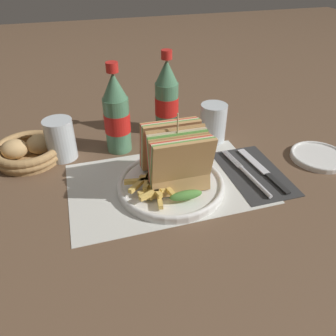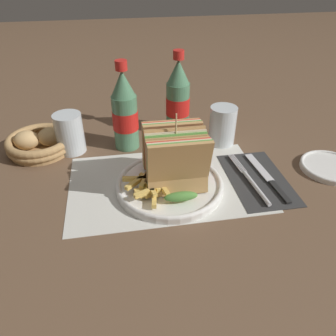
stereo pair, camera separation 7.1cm
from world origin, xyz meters
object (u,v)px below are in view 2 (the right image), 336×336
object	(u,v)px
fork	(252,182)
glass_far	(70,133)
side_saucer	(330,167)
coke_bottle_near	(125,112)
bread_basket	(40,142)
coke_bottle_far	(178,99)
glass_near	(222,128)
plate_main	(170,184)
club_sandwich	(175,158)
knife	(267,177)

from	to	relation	value
fork	glass_far	distance (m)	0.46
glass_far	side_saucer	size ratio (longest dim) A/B	0.75
fork	coke_bottle_near	xyz separation A→B (m)	(-0.26, 0.22, 0.09)
bread_basket	glass_far	bearing A→B (deg)	-10.18
glass_far	coke_bottle_far	bearing A→B (deg)	12.34
glass_near	plate_main	bearing A→B (deg)	-134.46
coke_bottle_far	plate_main	bearing A→B (deg)	-104.61
club_sandwich	bread_basket	world-z (taller)	club_sandwich
coke_bottle_far	side_saucer	distance (m)	0.42
plate_main	glass_near	distance (m)	0.24
fork	side_saucer	distance (m)	0.21
knife	coke_bottle_near	bearing A→B (deg)	141.70
fork	glass_near	xyz separation A→B (m)	(-0.01, 0.19, 0.04)
club_sandwich	coke_bottle_far	world-z (taller)	coke_bottle_far
bread_basket	knife	bearing A→B (deg)	-22.30
club_sandwich	coke_bottle_far	distance (m)	0.27
club_sandwich	side_saucer	bearing A→B (deg)	1.19
club_sandwich	knife	xyz separation A→B (m)	(0.21, -0.00, -0.07)
knife	glass_far	world-z (taller)	glass_far
side_saucer	bread_basket	bearing A→B (deg)	163.51
club_sandwich	bread_basket	distance (m)	0.38
club_sandwich	glass_near	xyz separation A→B (m)	(0.16, 0.17, -0.03)
plate_main	knife	distance (m)	0.22
bread_basket	club_sandwich	bearing A→B (deg)	-34.11
club_sandwich	glass_near	distance (m)	0.24
fork	knife	size ratio (longest dim) A/B	1.02
bread_basket	side_saucer	xyz separation A→B (m)	(0.69, -0.20, -0.02)
knife	glass_near	bearing A→B (deg)	102.36
fork	bread_basket	bearing A→B (deg)	149.57
knife	glass_far	xyz separation A→B (m)	(-0.44, 0.20, 0.04)
glass_far	bread_basket	size ratio (longest dim) A/B	0.62
bread_basket	side_saucer	size ratio (longest dim) A/B	1.21
fork	coke_bottle_near	distance (m)	0.35
coke_bottle_far	glass_far	world-z (taller)	coke_bottle_far
fork	glass_near	bearing A→B (deg)	88.61
club_sandwich	glass_near	bearing A→B (deg)	47.45
club_sandwich	glass_far	distance (m)	0.30
knife	plate_main	bearing A→B (deg)	174.32
fork	bread_basket	xyz separation A→B (m)	(-0.48, 0.23, 0.02)
side_saucer	coke_bottle_far	bearing A→B (deg)	141.72
knife	fork	bearing A→B (deg)	-163.70
plate_main	club_sandwich	size ratio (longest dim) A/B	1.42
knife	bread_basket	size ratio (longest dim) A/B	1.16
bread_basket	glass_near	bearing A→B (deg)	-4.64
knife	glass_far	distance (m)	0.49
fork	coke_bottle_far	size ratio (longest dim) A/B	0.87
glass_far	bread_basket	bearing A→B (deg)	169.82
fork	coke_bottle_far	xyz separation A→B (m)	(-0.11, 0.28, 0.09)
coke_bottle_far	glass_far	distance (m)	0.30
fork	side_saucer	xyz separation A→B (m)	(0.21, 0.03, -0.00)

